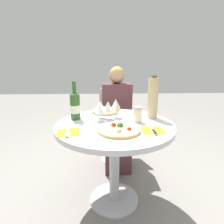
% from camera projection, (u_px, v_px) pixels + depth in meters
% --- Properties ---
extents(ground_plane, '(12.00, 12.00, 0.00)m').
position_uv_depth(ground_plane, '(114.00, 200.00, 1.56)').
color(ground_plane, gray).
rests_on(ground_plane, ground).
extents(dining_table, '(0.92, 0.92, 0.73)m').
position_uv_depth(dining_table, '(114.00, 139.00, 1.41)').
color(dining_table, '#B2B2B7').
rests_on(dining_table, ground_plane).
extents(chair_behind_diner, '(0.42, 0.42, 0.88)m').
position_uv_depth(chair_behind_diner, '(116.00, 126.00, 2.21)').
color(chair_behind_diner, silver).
rests_on(chair_behind_diner, ground_plane).
extents(seated_diner, '(0.34, 0.47, 1.15)m').
position_uv_depth(seated_diner, '(117.00, 123.00, 2.04)').
color(seated_diner, '#512D33').
rests_on(seated_diner, ground_plane).
extents(pizza_large, '(0.30, 0.30, 0.05)m').
position_uv_depth(pizza_large, '(119.00, 129.00, 1.20)').
color(pizza_large, '#DBB26B').
rests_on(pizza_large, dining_table).
extents(pizza_small_far, '(0.25, 0.25, 0.05)m').
position_uv_depth(pizza_small_far, '(105.00, 111.00, 1.68)').
color(pizza_small_far, tan).
rests_on(pizza_small_far, dining_table).
extents(wine_bottle, '(0.08, 0.08, 0.32)m').
position_uv_depth(wine_bottle, '(75.00, 105.00, 1.45)').
color(wine_bottle, '#2D5623').
rests_on(wine_bottle, dining_table).
extents(tall_carafe, '(0.09, 0.09, 0.36)m').
position_uv_depth(tall_carafe, '(153.00, 98.00, 1.47)').
color(tall_carafe, tan).
rests_on(tall_carafe, dining_table).
extents(sugar_shaker, '(0.07, 0.07, 0.12)m').
position_uv_depth(sugar_shaker, '(137.00, 115.00, 1.39)').
color(sugar_shaker, silver).
rests_on(sugar_shaker, dining_table).
extents(wine_glass_front_right, '(0.08, 0.08, 0.16)m').
position_uv_depth(wine_glass_front_right, '(117.00, 107.00, 1.39)').
color(wine_glass_front_right, silver).
rests_on(wine_glass_front_right, dining_table).
extents(wine_glass_center, '(0.08, 0.08, 0.16)m').
position_uv_depth(wine_glass_center, '(108.00, 106.00, 1.44)').
color(wine_glass_center, silver).
rests_on(wine_glass_center, dining_table).
extents(wine_glass_back_left, '(0.08, 0.08, 0.15)m').
position_uv_depth(wine_glass_back_left, '(100.00, 105.00, 1.48)').
color(wine_glass_back_left, silver).
rests_on(wine_glass_back_left, dining_table).
extents(wine_glass_back_right, '(0.08, 0.08, 0.17)m').
position_uv_depth(wine_glass_back_right, '(116.00, 104.00, 1.48)').
color(wine_glass_back_right, silver).
rests_on(wine_glass_back_right, dining_table).
extents(wine_glass_front_left, '(0.08, 0.08, 0.13)m').
position_uv_depth(wine_glass_front_left, '(100.00, 110.00, 1.39)').
color(wine_glass_front_left, silver).
rests_on(wine_glass_front_left, dining_table).
extents(place_setting_left, '(0.17, 0.19, 0.01)m').
position_uv_depth(place_setting_left, '(68.00, 132.00, 1.18)').
color(place_setting_left, gold).
rests_on(place_setting_left, dining_table).
extents(place_setting_right, '(0.15, 0.19, 0.01)m').
position_uv_depth(place_setting_right, '(153.00, 130.00, 1.21)').
color(place_setting_right, gold).
rests_on(place_setting_right, dining_table).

